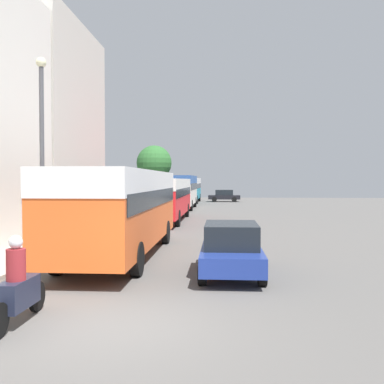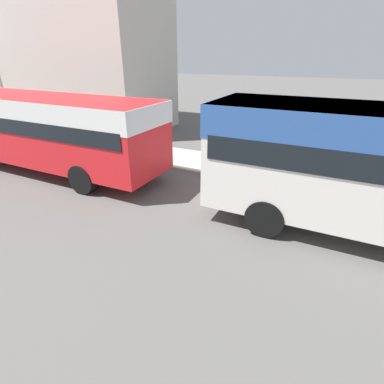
{
  "view_description": "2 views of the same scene",
  "coord_description": "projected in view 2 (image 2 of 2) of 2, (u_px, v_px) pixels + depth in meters",
  "views": [
    {
      "loc": [
        2.0,
        -7.94,
        2.77
      ],
      "look_at": [
        -0.28,
        25.2,
        1.84
      ],
      "focal_mm": 40.0,
      "sensor_mm": 36.0,
      "label": 1
    },
    {
      "loc": [
        5.99,
        31.39,
        4.28
      ],
      "look_at": [
        -0.11,
        28.39,
        1.12
      ],
      "focal_mm": 28.0,
      "sensor_mm": 36.0,
      "label": 2
    }
  ],
  "objects": [
    {
      "name": "bus_following",
      "position": [
        33.0,
        122.0,
        11.59
      ],
      "size": [
        2.58,
        11.03,
        2.86
      ],
      "color": "red",
      "rests_on": "ground_plane"
    },
    {
      "name": "building_far_terrace",
      "position": [
        83.0,
        20.0,
        17.06
      ],
      "size": [
        5.33,
        9.23,
        12.02
      ],
      "color": "beige",
      "rests_on": "ground_plane"
    },
    {
      "name": "pedestrian_near_curb",
      "position": [
        139.0,
        133.0,
        13.61
      ],
      "size": [
        0.44,
        0.44,
        1.68
      ],
      "color": "#232838",
      "rests_on": "sidewalk"
    }
  ]
}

